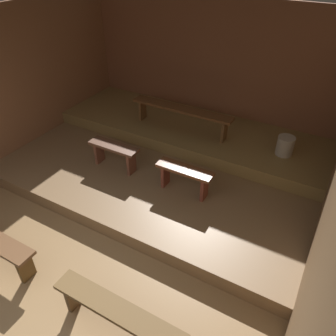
{
  "coord_description": "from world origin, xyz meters",
  "views": [
    {
      "loc": [
        2.34,
        -0.73,
        3.47
      ],
      "look_at": [
        0.27,
        2.94,
        0.42
      ],
      "focal_mm": 35.27,
      "sensor_mm": 36.0,
      "label": 1
    }
  ],
  "objects_px": {
    "bench_middle_center": "(181,112)",
    "pail_middle": "(285,146)",
    "bench_floor_right": "(118,314)",
    "bench_lower_right": "(185,175)",
    "bench_lower_left": "(114,151)"
  },
  "relations": [
    {
      "from": "bench_floor_right",
      "to": "bench_lower_left",
      "type": "relative_size",
      "value": 1.73
    },
    {
      "from": "bench_lower_right",
      "to": "pail_middle",
      "type": "height_order",
      "value": "pail_middle"
    },
    {
      "from": "bench_lower_right",
      "to": "bench_middle_center",
      "type": "relative_size",
      "value": 0.45
    },
    {
      "from": "bench_middle_center",
      "to": "bench_lower_right",
      "type": "bearing_deg",
      "value": -60.39
    },
    {
      "from": "bench_lower_left",
      "to": "bench_lower_right",
      "type": "height_order",
      "value": "same"
    },
    {
      "from": "bench_lower_left",
      "to": "bench_middle_center",
      "type": "height_order",
      "value": "bench_middle_center"
    },
    {
      "from": "bench_middle_center",
      "to": "pail_middle",
      "type": "distance_m",
      "value": 1.89
    },
    {
      "from": "bench_middle_center",
      "to": "bench_lower_left",
      "type": "bearing_deg",
      "value": -111.67
    },
    {
      "from": "bench_lower_left",
      "to": "bench_lower_right",
      "type": "distance_m",
      "value": 1.29
    },
    {
      "from": "bench_lower_left",
      "to": "bench_lower_right",
      "type": "bearing_deg",
      "value": 0.0
    },
    {
      "from": "bench_lower_left",
      "to": "bench_middle_center",
      "type": "xyz_separation_m",
      "value": [
        0.53,
        1.34,
        0.26
      ]
    },
    {
      "from": "bench_lower_right",
      "to": "bench_middle_center",
      "type": "xyz_separation_m",
      "value": [
        -0.76,
        1.34,
        0.26
      ]
    },
    {
      "from": "bench_floor_right",
      "to": "bench_lower_right",
      "type": "height_order",
      "value": "bench_lower_right"
    },
    {
      "from": "pail_middle",
      "to": "bench_lower_left",
      "type": "bearing_deg",
      "value": -149.41
    },
    {
      "from": "bench_lower_right",
      "to": "pail_middle",
      "type": "bearing_deg",
      "value": 51.89
    }
  ]
}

